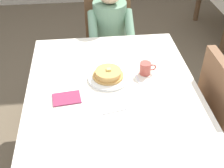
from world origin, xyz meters
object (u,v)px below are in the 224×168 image
at_px(cup_coffee, 146,68).
at_px(spoon_near_edge, 115,111).
at_px(plate_breakfast, 109,78).
at_px(breakfast_stack, 108,74).
at_px(knife_right_of_plate, 137,78).
at_px(chair_diner, 109,35).
at_px(dining_table_main, 114,106).
at_px(diner_person, 110,29).
at_px(fork_left_of_plate, 80,82).

xyz_separation_m(cup_coffee, spoon_near_edge, (-0.25, -0.35, -0.04)).
bearing_deg(plate_breakfast, breakfast_stack, -171.43).
height_order(breakfast_stack, cup_coffee, cup_coffee).
bearing_deg(spoon_near_edge, breakfast_stack, 80.09).
height_order(breakfast_stack, knife_right_of_plate, breakfast_stack).
bearing_deg(spoon_near_edge, chair_diner, 74.54).
distance_m(dining_table_main, cup_coffee, 0.34).
bearing_deg(breakfast_stack, dining_table_main, -83.20).
bearing_deg(dining_table_main, diner_person, 85.60).
distance_m(diner_person, fork_left_of_plate, 0.90).
xyz_separation_m(diner_person, fork_left_of_plate, (-0.28, -0.86, 0.07)).
xyz_separation_m(chair_diner, spoon_near_edge, (-0.09, -1.31, 0.21)).
bearing_deg(spoon_near_edge, diner_person, 74.01).
xyz_separation_m(breakfast_stack, knife_right_of_plate, (0.20, -0.02, -0.04)).
bearing_deg(diner_person, chair_diner, -90.00).
bearing_deg(chair_diner, fork_left_of_plate, 74.33).
bearing_deg(dining_table_main, cup_coffee, 41.40).
xyz_separation_m(plate_breakfast, cup_coffee, (0.25, 0.03, 0.03)).
xyz_separation_m(plate_breakfast, spoon_near_edge, (0.00, -0.32, -0.01)).
bearing_deg(plate_breakfast, fork_left_of_plate, -173.99).
height_order(breakfast_stack, fork_left_of_plate, breakfast_stack).
distance_m(breakfast_stack, fork_left_of_plate, 0.19).
bearing_deg(cup_coffee, spoon_near_edge, -125.35).
bearing_deg(chair_diner, diner_person, 90.00).
relative_size(chair_diner, fork_left_of_plate, 5.17).
bearing_deg(breakfast_stack, knife_right_of_plate, -5.62).
distance_m(chair_diner, plate_breakfast, 1.02).
height_order(diner_person, spoon_near_edge, diner_person).
distance_m(cup_coffee, knife_right_of_plate, 0.09).
bearing_deg(dining_table_main, knife_right_of_plate, 42.15).
height_order(fork_left_of_plate, spoon_near_edge, same).
relative_size(fork_left_of_plate, knife_right_of_plate, 0.90).
relative_size(breakfast_stack, spoon_near_edge, 1.36).
bearing_deg(chair_diner, plate_breakfast, 84.60).
height_order(breakfast_stack, spoon_near_edge, breakfast_stack).
height_order(plate_breakfast, cup_coffee, cup_coffee).
distance_m(knife_right_of_plate, spoon_near_edge, 0.35).
distance_m(breakfast_stack, spoon_near_edge, 0.32).
distance_m(dining_table_main, diner_person, 1.02).
relative_size(diner_person, plate_breakfast, 4.00).
xyz_separation_m(chair_diner, knife_right_of_plate, (0.10, -1.01, 0.21)).
bearing_deg(diner_person, fork_left_of_plate, 71.66).
relative_size(dining_table_main, chair_diner, 1.64).
bearing_deg(breakfast_stack, diner_person, 83.25).
bearing_deg(knife_right_of_plate, fork_left_of_plate, 84.11).
height_order(plate_breakfast, spoon_near_edge, plate_breakfast).
xyz_separation_m(diner_person, spoon_near_edge, (-0.09, -1.16, 0.07)).
distance_m(dining_table_main, chair_diner, 1.18).
xyz_separation_m(cup_coffee, knife_right_of_plate, (-0.06, -0.05, -0.04)).
bearing_deg(fork_left_of_plate, chair_diner, -17.80).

